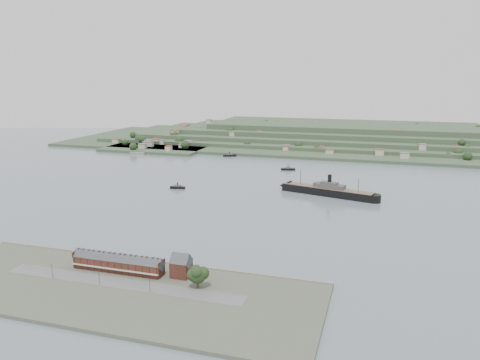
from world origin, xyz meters
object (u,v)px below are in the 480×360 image
(gabled_building, at_px, (181,266))
(steamship, at_px, (325,190))
(fig_tree, at_px, (198,274))
(tugboat, at_px, (178,187))
(terrace_row, at_px, (118,263))

(gabled_building, bearing_deg, steamship, 75.91)
(gabled_building, bearing_deg, fig_tree, -37.60)
(tugboat, bearing_deg, gabled_building, -64.93)
(steamship, relative_size, tugboat, 6.45)
(terrace_row, xyz_separation_m, tugboat, (-53.46, 198.43, -5.19))
(tugboat, height_order, fig_tree, fig_tree)
(terrace_row, xyz_separation_m, steamship, (90.87, 216.61, -2.33))
(steamship, bearing_deg, tugboat, -172.82)
(steamship, height_order, fig_tree, steamship)
(gabled_building, bearing_deg, tugboat, 115.07)
(gabled_building, distance_m, tugboat, 214.74)
(tugboat, xyz_separation_m, fig_tree, (105.39, -205.53, 8.10))
(steamship, distance_m, fig_tree, 227.12)
(terrace_row, height_order, gabled_building, gabled_building)
(terrace_row, distance_m, fig_tree, 52.49)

